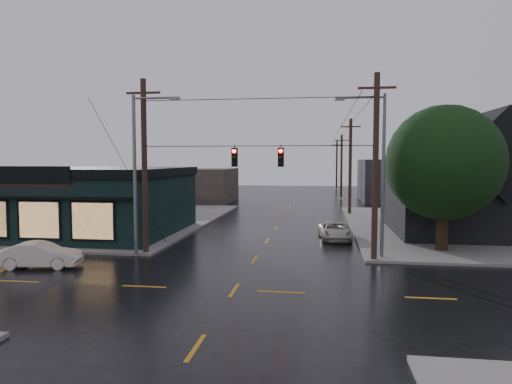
# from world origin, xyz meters

# --- Properties ---
(ground_plane) EXTENTS (160.00, 160.00, 0.00)m
(ground_plane) POSITION_xyz_m (0.00, 0.00, 0.00)
(ground_plane) COLOR black
(sidewalk_nw) EXTENTS (28.00, 28.00, 0.15)m
(sidewalk_nw) POSITION_xyz_m (-20.00, 20.00, 0.07)
(sidewalk_nw) COLOR slate
(sidewalk_nw) RESTS_ON ground
(pizza_shop) EXTENTS (16.30, 12.34, 4.90)m
(pizza_shop) POSITION_xyz_m (-15.00, 12.94, 2.56)
(pizza_shop) COLOR black
(pizza_shop) RESTS_ON ground
(ne_building) EXTENTS (12.60, 11.60, 8.75)m
(ne_building) POSITION_xyz_m (15.00, 17.00, 4.47)
(ne_building) COLOR black
(ne_building) RESTS_ON ground
(corner_tree) EXTENTS (6.83, 6.83, 8.63)m
(corner_tree) POSITION_xyz_m (10.81, 9.65, 5.35)
(corner_tree) COLOR black
(corner_tree) RESTS_ON ground
(utility_pole_nw) EXTENTS (2.00, 0.32, 10.15)m
(utility_pole_nw) POSITION_xyz_m (-6.50, 6.50, 0.00)
(utility_pole_nw) COLOR black
(utility_pole_nw) RESTS_ON ground
(utility_pole_ne) EXTENTS (2.00, 0.32, 10.15)m
(utility_pole_ne) POSITION_xyz_m (6.50, 6.50, 0.00)
(utility_pole_ne) COLOR black
(utility_pole_ne) RESTS_ON ground
(utility_pole_far_a) EXTENTS (2.00, 0.32, 9.65)m
(utility_pole_far_a) POSITION_xyz_m (6.50, 28.00, 0.00)
(utility_pole_far_a) COLOR black
(utility_pole_far_a) RESTS_ON ground
(utility_pole_far_b) EXTENTS (2.00, 0.32, 9.15)m
(utility_pole_far_b) POSITION_xyz_m (6.50, 48.00, 0.00)
(utility_pole_far_b) COLOR black
(utility_pole_far_b) RESTS_ON ground
(utility_pole_far_c) EXTENTS (2.00, 0.32, 9.15)m
(utility_pole_far_c) POSITION_xyz_m (6.50, 68.00, 0.00)
(utility_pole_far_c) COLOR black
(utility_pole_far_c) RESTS_ON ground
(span_signal_assembly) EXTENTS (13.00, 0.48, 1.23)m
(span_signal_assembly) POSITION_xyz_m (0.10, 6.50, 5.70)
(span_signal_assembly) COLOR black
(span_signal_assembly) RESTS_ON ground
(streetlight_nw) EXTENTS (5.40, 0.30, 9.15)m
(streetlight_nw) POSITION_xyz_m (-6.80, 5.80, 0.00)
(streetlight_nw) COLOR slate
(streetlight_nw) RESTS_ON ground
(streetlight_ne) EXTENTS (5.40, 0.30, 9.15)m
(streetlight_ne) POSITION_xyz_m (7.00, 7.20, 0.00)
(streetlight_ne) COLOR slate
(streetlight_ne) RESTS_ON ground
(bg_building_west) EXTENTS (12.00, 10.00, 4.40)m
(bg_building_west) POSITION_xyz_m (-14.00, 40.00, 2.20)
(bg_building_west) COLOR #322A24
(bg_building_west) RESTS_ON ground
(bg_building_east) EXTENTS (14.00, 12.00, 5.60)m
(bg_building_east) POSITION_xyz_m (16.00, 45.00, 2.80)
(bg_building_east) COLOR black
(bg_building_east) RESTS_ON ground
(sedan_cream) EXTENTS (4.18, 2.09, 1.32)m
(sedan_cream) POSITION_xyz_m (-10.64, 2.61, 0.66)
(sedan_cream) COLOR silver
(sedan_cream) RESTS_ON ground
(suv_silver) EXTENTS (2.41, 4.53, 1.21)m
(suv_silver) POSITION_xyz_m (4.60, 13.19, 0.61)
(suv_silver) COLOR #B9B6AA
(suv_silver) RESTS_ON ground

